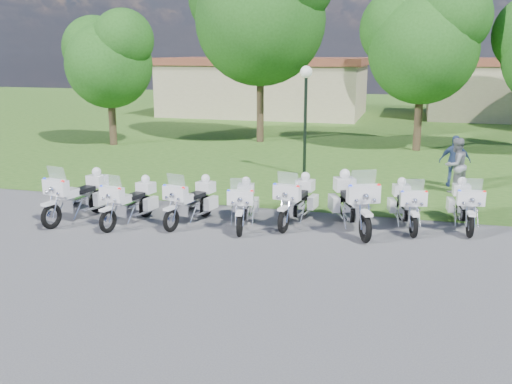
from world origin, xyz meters
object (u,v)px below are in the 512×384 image
(motorcycle_1, at_px, (130,201))
(bystander_c, at_px, (455,161))
(motorcycle_5, at_px, (353,202))
(motorcycle_2, at_px, (192,201))
(motorcycle_4, at_px, (296,200))
(motorcycle_3, at_px, (243,204))
(bystander_b, at_px, (456,165))
(motorcycle_0, at_px, (79,195))
(motorcycle_6, at_px, (406,205))
(lamp_post, at_px, (306,93))
(motorcycle_7, at_px, (465,204))

(motorcycle_1, relative_size, bystander_c, 1.23)
(motorcycle_5, xyz_separation_m, bystander_c, (2.82, 5.78, 0.15))
(motorcycle_2, xyz_separation_m, motorcycle_4, (2.74, 0.74, 0.03))
(motorcycle_1, distance_m, motorcycle_3, 3.07)
(motorcycle_2, distance_m, motorcycle_5, 4.31)
(motorcycle_4, height_order, motorcycle_5, motorcycle_5)
(bystander_c, bearing_deg, bystander_b, 84.31)
(motorcycle_0, xyz_separation_m, motorcycle_3, (4.58, 0.61, -0.07))
(motorcycle_2, height_order, motorcycle_4, motorcycle_4)
(motorcycle_0, distance_m, bystander_b, 11.88)
(motorcycle_6, distance_m, lamp_post, 7.32)
(motorcycle_3, height_order, bystander_c, bystander_c)
(bystander_b, bearing_deg, motorcycle_2, -6.73)
(motorcycle_7, bearing_deg, motorcycle_5, 13.81)
(lamp_post, bearing_deg, bystander_b, -14.17)
(motorcycle_0, bearing_deg, bystander_b, -137.44)
(motorcycle_4, relative_size, motorcycle_5, 0.94)
(motorcycle_1, distance_m, bystander_c, 11.07)
(bystander_b, bearing_deg, lamp_post, -59.11)
(motorcycle_5, bearing_deg, motorcycle_1, -12.23)
(motorcycle_3, relative_size, motorcycle_6, 1.01)
(motorcycle_2, bearing_deg, motorcycle_4, -151.43)
(motorcycle_0, distance_m, motorcycle_3, 4.62)
(motorcycle_2, height_order, motorcycle_6, motorcycle_2)
(bystander_c, bearing_deg, motorcycle_5, 59.61)
(motorcycle_0, xyz_separation_m, lamp_post, (4.91, 7.42, 2.38))
(motorcycle_1, relative_size, bystander_b, 1.21)
(motorcycle_6, bearing_deg, motorcycle_3, 0.85)
(motorcycle_3, relative_size, lamp_post, 0.53)
(motorcycle_4, xyz_separation_m, bystander_b, (4.33, 4.82, 0.25))
(lamp_post, bearing_deg, motorcycle_6, -56.17)
(bystander_c, bearing_deg, motorcycle_4, 48.06)
(motorcycle_1, height_order, motorcycle_2, motorcycle_2)
(motorcycle_7, bearing_deg, motorcycle_2, 7.35)
(motorcycle_1, height_order, motorcycle_6, motorcycle_1)
(motorcycle_5, relative_size, bystander_c, 1.39)
(motorcycle_1, bearing_deg, motorcycle_5, -157.88)
(lamp_post, relative_size, bystander_c, 2.28)
(motorcycle_3, distance_m, motorcycle_7, 5.86)
(motorcycle_1, distance_m, motorcycle_4, 4.49)
(motorcycle_1, xyz_separation_m, motorcycle_7, (8.67, 2.09, -0.00))
(motorcycle_5, relative_size, motorcycle_6, 1.15)
(motorcycle_0, relative_size, motorcycle_5, 0.97)
(motorcycle_6, distance_m, motorcycle_7, 1.55)
(lamp_post, bearing_deg, motorcycle_3, -92.78)
(motorcycle_5, distance_m, bystander_c, 6.44)
(motorcycle_1, relative_size, motorcycle_4, 0.94)
(motorcycle_4, height_order, bystander_c, bystander_c)
(motorcycle_3, distance_m, bystander_b, 7.85)
(motorcycle_6, distance_m, bystander_b, 4.64)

